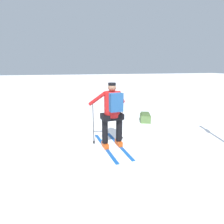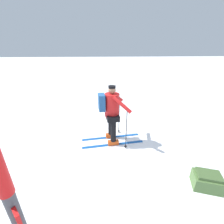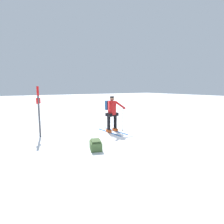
{
  "view_description": "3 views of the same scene",
  "coord_description": "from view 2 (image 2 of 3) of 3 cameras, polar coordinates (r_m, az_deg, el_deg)",
  "views": [
    {
      "loc": [
        3.96,
        -1.32,
        2.04
      ],
      "look_at": [
        -0.12,
        -0.31,
        0.93
      ],
      "focal_mm": 28.0,
      "sensor_mm": 36.0,
      "label": 1
    },
    {
      "loc": [
        0.16,
        3.39,
        2.56
      ],
      "look_at": [
        -0.12,
        -0.31,
        0.93
      ],
      "focal_mm": 24.0,
      "sensor_mm": 36.0,
      "label": 2
    },
    {
      "loc": [
        -6.9,
        3.88,
        2.08
      ],
      "look_at": [
        -0.12,
        -0.31,
        0.93
      ],
      "focal_mm": 28.0,
      "sensor_mm": 36.0,
      "label": 3
    }
  ],
  "objects": [
    {
      "name": "skier",
      "position": [
        4.04,
        -0.25,
        0.42
      ],
      "size": [
        1.79,
        1.04,
        1.65
      ],
      "color": "#144C9E",
      "rests_on": "ground_plane"
    },
    {
      "name": "dropped_backpack",
      "position": [
        3.71,
        32.49,
        -21.2
      ],
      "size": [
        0.6,
        0.51,
        0.34
      ],
      "color": "#4C6B38",
      "rests_on": "ground_plane"
    },
    {
      "name": "ground_plane",
      "position": [
        4.25,
        -1.29,
        -13.37
      ],
      "size": [
        80.0,
        80.0,
        0.0
      ],
      "primitive_type": "plane",
      "color": "white"
    }
  ]
}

